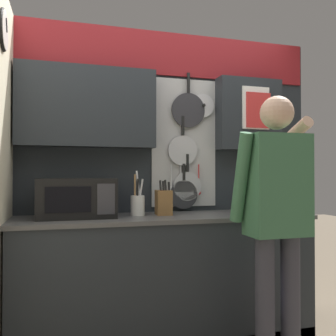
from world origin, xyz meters
TOP-DOWN VIEW (x-y plane):
  - base_cabinet_counter at (0.00, -0.00)m, footprint 2.19×0.61m
  - back_wall_unit at (-0.02, 0.27)m, footprint 2.76×0.23m
  - microwave at (-0.65, 0.04)m, footprint 0.54×0.35m
  - knife_block at (-0.01, 0.04)m, footprint 0.12×0.16m
  - utensil_crock at (-0.21, 0.04)m, footprint 0.10×0.10m
  - person at (0.55, -0.61)m, footprint 0.54×0.64m

SIDE VIEW (x-z plane):
  - base_cabinet_counter at x=0.00m, z-range 0.00..0.92m
  - utensil_crock at x=-0.21m, z-range 0.84..1.17m
  - knife_block at x=-0.01m, z-range 0.89..1.15m
  - person at x=0.55m, z-range 0.17..1.89m
  - microwave at x=-0.65m, z-range 0.92..1.20m
  - back_wall_unit at x=-0.02m, z-range 0.24..2.65m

